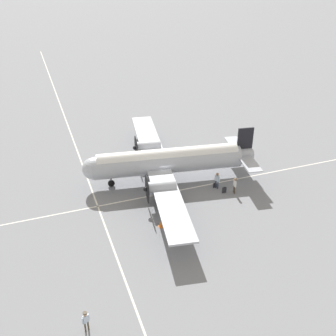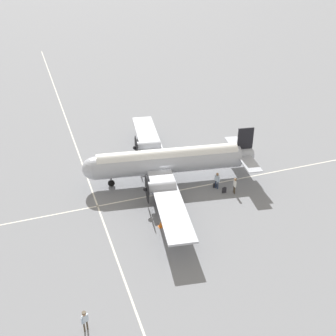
{
  "view_description": "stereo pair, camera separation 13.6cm",
  "coord_description": "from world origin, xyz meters",
  "px_view_note": "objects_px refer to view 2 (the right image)",
  "views": [
    {
      "loc": [
        12.89,
        36.01,
        23.46
      ],
      "look_at": [
        0.0,
        0.0,
        1.55
      ],
      "focal_mm": 45.0,
      "sensor_mm": 36.0,
      "label": 1
    },
    {
      "loc": [
        12.76,
        36.06,
        23.46
      ],
      "look_at": [
        0.0,
        0.0,
        1.55
      ],
      "focal_mm": 45.0,
      "sensor_mm": 36.0,
      "label": 2
    }
  ],
  "objects_px": {
    "suitcase_upright_spare": "(215,185)",
    "traffic_cone": "(161,224)",
    "crew_foreground": "(85,319)",
    "passenger_boarding": "(235,184)",
    "ramp_agent": "(217,179)",
    "airliner_main": "(164,161)",
    "suitcase_near_door": "(224,190)"
  },
  "relations": [
    {
      "from": "airliner_main",
      "to": "crew_foreground",
      "type": "height_order",
      "value": "airliner_main"
    },
    {
      "from": "passenger_boarding",
      "to": "suitcase_upright_spare",
      "type": "xyz_separation_m",
      "value": [
        1.39,
        -1.64,
        -0.83
      ]
    },
    {
      "from": "passenger_boarding",
      "to": "suitcase_near_door",
      "type": "bearing_deg",
      "value": -102.85
    },
    {
      "from": "airliner_main",
      "to": "traffic_cone",
      "type": "relative_size",
      "value": 44.45
    },
    {
      "from": "airliner_main",
      "to": "ramp_agent",
      "type": "height_order",
      "value": "airliner_main"
    },
    {
      "from": "passenger_boarding",
      "to": "ramp_agent",
      "type": "distance_m",
      "value": 1.91
    },
    {
      "from": "suitcase_upright_spare",
      "to": "suitcase_near_door",
      "type": "bearing_deg",
      "value": 110.61
    },
    {
      "from": "airliner_main",
      "to": "traffic_cone",
      "type": "height_order",
      "value": "airliner_main"
    },
    {
      "from": "suitcase_upright_spare",
      "to": "traffic_cone",
      "type": "relative_size",
      "value": 0.91
    },
    {
      "from": "crew_foreground",
      "to": "ramp_agent",
      "type": "height_order",
      "value": "ramp_agent"
    },
    {
      "from": "airliner_main",
      "to": "passenger_boarding",
      "type": "bearing_deg",
      "value": 151.21
    },
    {
      "from": "passenger_boarding",
      "to": "ramp_agent",
      "type": "xyz_separation_m",
      "value": [
        1.28,
        -1.42,
        0.05
      ]
    },
    {
      "from": "crew_foreground",
      "to": "suitcase_upright_spare",
      "type": "distance_m",
      "value": 20.63
    },
    {
      "from": "passenger_boarding",
      "to": "suitcase_upright_spare",
      "type": "relative_size",
      "value": 3.33
    },
    {
      "from": "ramp_agent",
      "to": "airliner_main",
      "type": "bearing_deg",
      "value": 28.18
    },
    {
      "from": "crew_foreground",
      "to": "passenger_boarding",
      "type": "bearing_deg",
      "value": 8.17
    },
    {
      "from": "airliner_main",
      "to": "suitcase_upright_spare",
      "type": "xyz_separation_m",
      "value": [
        -4.51,
        2.95,
        -2.17
      ]
    },
    {
      "from": "ramp_agent",
      "to": "crew_foreground",
      "type": "bearing_deg",
      "value": 102.33
    },
    {
      "from": "suitcase_upright_spare",
      "to": "traffic_cone",
      "type": "height_order",
      "value": "traffic_cone"
    },
    {
      "from": "traffic_cone",
      "to": "suitcase_near_door",
      "type": "bearing_deg",
      "value": -158.13
    },
    {
      "from": "passenger_boarding",
      "to": "suitcase_near_door",
      "type": "distance_m",
      "value": 1.26
    },
    {
      "from": "crew_foreground",
      "to": "traffic_cone",
      "type": "distance_m",
      "value": 12.25
    },
    {
      "from": "airliner_main",
      "to": "ramp_agent",
      "type": "relative_size",
      "value": 14.02
    },
    {
      "from": "traffic_cone",
      "to": "passenger_boarding",
      "type": "bearing_deg",
      "value": -162.59
    },
    {
      "from": "crew_foreground",
      "to": "suitcase_upright_spare",
      "type": "relative_size",
      "value": 3.23
    },
    {
      "from": "airliner_main",
      "to": "suitcase_upright_spare",
      "type": "height_order",
      "value": "airliner_main"
    },
    {
      "from": "ramp_agent",
      "to": "traffic_cone",
      "type": "xyz_separation_m",
      "value": [
        7.51,
        4.18,
        -0.85
      ]
    },
    {
      "from": "airliner_main",
      "to": "suitcase_upright_spare",
      "type": "bearing_deg",
      "value": 155.9
    },
    {
      "from": "crew_foreground",
      "to": "traffic_cone",
      "type": "bearing_deg",
      "value": 20.91
    },
    {
      "from": "airliner_main",
      "to": "passenger_boarding",
      "type": "relative_size",
      "value": 14.66
    },
    {
      "from": "suitcase_near_door",
      "to": "traffic_cone",
      "type": "xyz_separation_m",
      "value": [
        7.87,
        3.16,
        -0.04
      ]
    },
    {
      "from": "airliner_main",
      "to": "suitcase_upright_spare",
      "type": "distance_m",
      "value": 5.81
    }
  ]
}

